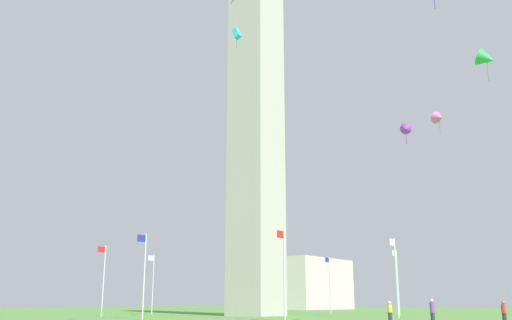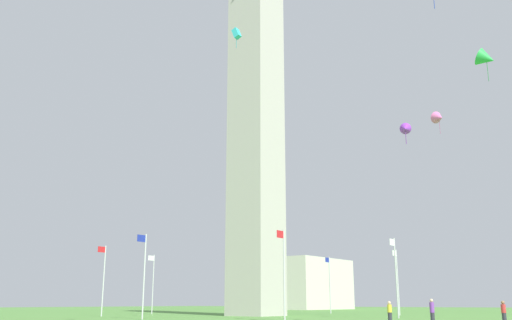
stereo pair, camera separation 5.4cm
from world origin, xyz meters
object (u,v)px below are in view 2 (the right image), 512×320
object	(u,v)px
flagpole_nw	(103,277)
kite_pink_delta	(439,118)
flagpole_e	(396,274)
person_purple_shirt	(432,312)
distant_building	(306,284)
flagpole_sw	(239,283)
kite_cyan_box	(237,34)
flagpole_se	(397,279)
obelisk_monument	(256,121)
person_red_shirt	(504,313)
flagpole_n	(144,272)
flagpole_s	(330,282)
kite_green_delta	(486,59)
flagpole_w	(153,281)
person_yellow_shirt	(390,313)
flagpole_ne	(284,270)
kite_purple_delta	(405,129)

from	to	relation	value
flagpole_nw	kite_pink_delta	bearing A→B (deg)	109.61
flagpole_e	flagpole_nw	xyz separation A→B (m)	(12.12, -29.26, 0.00)
person_purple_shirt	distant_building	world-z (taller)	distant_building
person_purple_shirt	flagpole_e	bearing A→B (deg)	-26.29
flagpole_sw	kite_cyan_box	bearing A→B (deg)	37.98
flagpole_se	kite_pink_delta	xyz separation A→B (m)	(11.89, 10.42, 15.02)
obelisk_monument	person_red_shirt	distance (m)	38.62
obelisk_monument	kite_cyan_box	size ratio (longest dim) A/B	24.54
obelisk_monument	flagpole_se	distance (m)	25.62
flagpole_n	flagpole_s	distance (m)	34.28
flagpole_s	person_red_shirt	bearing A→B (deg)	46.52
flagpole_e	kite_cyan_box	size ratio (longest dim) A/B	4.05
flagpole_nw	kite_green_delta	distance (m)	44.92
flagpole_s	distant_building	size ratio (longest dim) A/B	0.37
kite_cyan_box	kite_green_delta	distance (m)	21.09
flagpole_w	distant_building	xyz separation A→B (m)	(-56.07, -10.97, 1.19)
flagpole_se	person_yellow_shirt	xyz separation A→B (m)	(25.94, 10.30, -3.44)
flagpole_ne	distant_building	world-z (taller)	distant_building
obelisk_monument	flagpole_e	xyz separation A→B (m)	(0.06, 17.14, -19.08)
distant_building	flagpole_s	bearing A→B (deg)	35.83
flagpole_n	flagpole_s	size ratio (longest dim) A/B	1.00
obelisk_monument	distant_building	distance (m)	65.16
kite_purple_delta	kite_pink_delta	distance (m)	16.83
flagpole_s	distant_building	xyz separation A→B (m)	(-38.93, -28.11, 1.19)
flagpole_n	person_yellow_shirt	distance (m)	22.92
flagpole_ne	flagpole_sw	size ratio (longest dim) A/B	1.00
obelisk_monument	flagpole_nw	distance (m)	25.68
flagpole_nw	kite_purple_delta	distance (m)	38.59
flagpole_se	flagpole_w	xyz separation A→B (m)	(12.12, -29.26, 0.00)
person_red_shirt	flagpole_nw	bearing A→B (deg)	-9.56
flagpole_e	kite_cyan_box	xyz separation A→B (m)	(17.73, -5.96, 20.32)
flagpole_n	kite_green_delta	bearing A→B (deg)	107.68
person_red_shirt	kite_green_delta	bearing A→B (deg)	-100.46
flagpole_e	flagpole_nw	distance (m)	31.67
flagpole_n	person_yellow_shirt	bearing A→B (deg)	98.42
flagpole_sw	person_red_shirt	bearing A→B (deg)	61.14
flagpole_n	kite_cyan_box	distance (m)	23.20
distant_building	flagpole_n	bearing A→B (deg)	21.00
kite_cyan_box	kite_green_delta	xyz separation A→B (m)	(-9.96, 18.22, -3.73)
kite_cyan_box	distant_building	distance (m)	85.76
flagpole_se	kite_green_delta	xyz separation A→B (m)	(19.89, 17.28, 16.58)
flagpole_n	kite_cyan_box	bearing A→B (deg)	86.99
flagpole_ne	flagpole_s	bearing A→B (deg)	-157.50
person_red_shirt	flagpole_s	bearing A→B (deg)	-54.87
kite_green_delta	distant_building	xyz separation A→B (m)	(-63.83, -57.50, -15.39)
flagpole_se	kite_cyan_box	xyz separation A→B (m)	(29.84, -0.94, 20.32)
flagpole_w	kite_green_delta	size ratio (longest dim) A/B	2.65
kite_cyan_box	kite_purple_delta	world-z (taller)	kite_cyan_box
obelisk_monument	kite_green_delta	world-z (taller)	obelisk_monument
flagpole_n	flagpole_se	world-z (taller)	same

